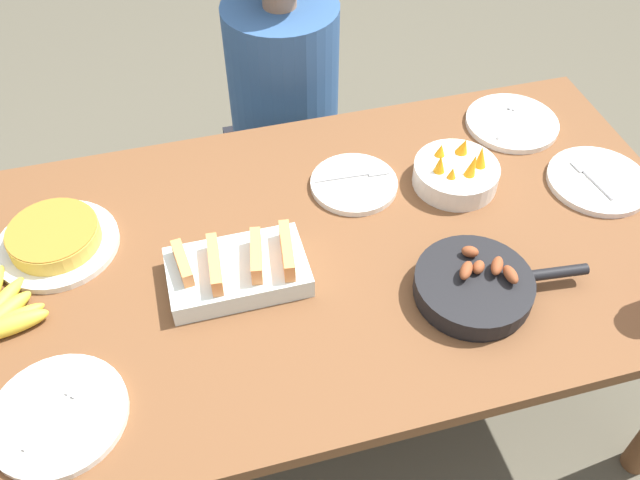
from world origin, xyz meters
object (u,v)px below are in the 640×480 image
Objects in this scene: empty_plate_mid_edge at (354,184)px; fruit_bowl_mango at (456,173)px; frittata_plate_center at (55,239)px; person_figure at (285,129)px; empty_plate_far_left at (598,181)px; empty_plate_far_right at (58,415)px; empty_plate_near_front at (512,123)px; melon_tray at (238,270)px; skillet at (475,286)px.

fruit_bowl_mango is at bearing -12.39° from empty_plate_mid_edge.
person_figure is at bearing 41.17° from frittata_plate_center.
empty_plate_far_left is 0.97× the size of empty_plate_far_right.
frittata_plate_center is at bearing -173.37° from empty_plate_near_front.
empty_plate_far_right and empty_plate_mid_edge have the same top height.
fruit_bowl_mango is (0.24, -0.05, 0.02)m from empty_plate_mid_edge.
empty_plate_far_right is at bearing -147.26° from empty_plate_mid_edge.
person_figure is (-0.53, 0.43, -0.23)m from empty_plate_near_front.
empty_plate_near_front is 1.16× the size of empty_plate_mid_edge.
empty_plate_near_front is 1.00× the size of empty_plate_far_left.
empty_plate_far_right is at bearing -148.22° from melon_tray.
person_figure is at bearing 107.86° from skillet.
frittata_plate_center is at bearing -138.83° from person_figure.
empty_plate_mid_edge is at bearing 32.74° from empty_plate_far_right.
fruit_bowl_mango is at bearing -63.99° from person_figure.
frittata_plate_center is 1.11× the size of empty_plate_far_left.
empty_plate_mid_edge is (-0.14, 0.38, -0.02)m from skillet.
person_figure is at bearing 116.01° from fruit_bowl_mango.
empty_plate_far_right is 1.19× the size of empty_plate_mid_edge.
person_figure is at bearing 141.07° from empty_plate_near_front.
melon_tray is 0.44m from empty_plate_far_right.
empty_plate_far_right is (-0.37, -0.23, -0.02)m from melon_tray.
empty_plate_far_right is at bearing -123.02° from person_figure.
person_figure reaches higher than empty_plate_far_left.
empty_plate_far_right is (-1.17, -0.57, -0.00)m from empty_plate_near_front.
person_figure reaches higher than melon_tray.
melon_tray is 0.85m from person_figure.
fruit_bowl_mango is (-0.24, -0.17, 0.02)m from empty_plate_near_front.
empty_plate_mid_edge is at bearing -166.02° from empty_plate_near_front.
empty_plate_far_left is 0.21× the size of person_figure.
melon_tray is 0.58m from fruit_bowl_mango.
melon_tray is at bearing 166.23° from skillet.
empty_plate_near_front is 0.28m from empty_plate_far_left.
empty_plate_mid_edge is 0.18× the size of person_figure.
empty_plate_far_left is at bearing -47.71° from person_figure.
empty_plate_near_front is 0.21× the size of person_figure.
empty_plate_far_left is at bearing -69.26° from empty_plate_near_front.
empty_plate_far_left is 0.59m from empty_plate_mid_edge.
skillet reaches higher than empty_plate_near_front.
person_figure reaches higher than fruit_bowl_mango.
melon_tray is 0.25× the size of person_figure.
empty_plate_far_left is at bearing -5.74° from frittata_plate_center.
empty_plate_far_right is at bearing -169.60° from skillet.
fruit_bowl_mango is (0.93, -0.04, 0.01)m from frittata_plate_center.
frittata_plate_center is at bearing 177.85° from fruit_bowl_mango.
frittata_plate_center is (-0.37, 0.20, -0.01)m from melon_tray.
melon_tray reaches higher than empty_plate_far_left.
empty_plate_far_right is 1.21m from person_figure.
melon_tray is 0.79× the size of skillet.
melon_tray is 0.86m from empty_plate_near_front.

